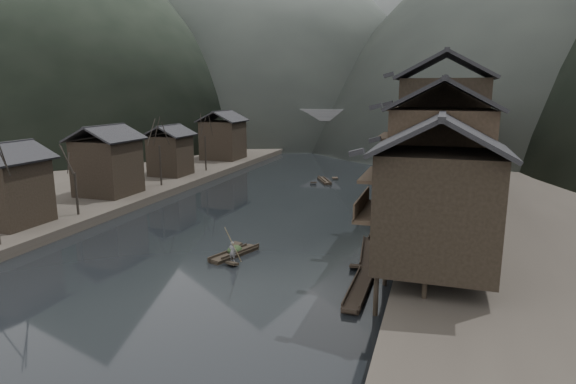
% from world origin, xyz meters
% --- Properties ---
extents(water, '(300.00, 300.00, 0.00)m').
position_xyz_m(water, '(0.00, 0.00, 0.00)').
color(water, black).
rests_on(water, ground).
extents(right_bank, '(40.00, 200.00, 1.80)m').
position_xyz_m(right_bank, '(35.00, 40.00, 0.90)').
color(right_bank, '#2D2823').
rests_on(right_bank, ground).
extents(left_bank, '(40.00, 200.00, 1.20)m').
position_xyz_m(left_bank, '(-35.00, 40.00, 0.60)').
color(left_bank, '#2D2823').
rests_on(left_bank, ground).
extents(stilt_houses, '(9.00, 67.60, 16.60)m').
position_xyz_m(stilt_houses, '(17.28, 19.34, 8.95)').
color(stilt_houses, black).
rests_on(stilt_houses, ground).
extents(left_houses, '(8.10, 53.20, 8.73)m').
position_xyz_m(left_houses, '(-20.50, 20.12, 5.66)').
color(left_houses, black).
rests_on(left_houses, left_bank).
extents(bare_trees, '(3.89, 42.19, 7.79)m').
position_xyz_m(bare_trees, '(-17.00, 10.42, 6.77)').
color(bare_trees, black).
rests_on(bare_trees, left_bank).
extents(moored_sampans, '(2.93, 51.86, 0.47)m').
position_xyz_m(moored_sampans, '(12.02, 14.86, 0.20)').
color(moored_sampans, black).
rests_on(moored_sampans, water).
extents(midriver_boats, '(9.81, 23.79, 0.44)m').
position_xyz_m(midriver_boats, '(4.57, 39.86, 0.20)').
color(midriver_boats, black).
rests_on(midriver_boats, water).
extents(stone_bridge, '(40.00, 6.00, 9.00)m').
position_xyz_m(stone_bridge, '(-0.00, 72.00, 5.11)').
color(stone_bridge, '#4C4C4F').
rests_on(stone_bridge, ground).
extents(hero_sampan, '(2.63, 5.26, 0.44)m').
position_xyz_m(hero_sampan, '(1.81, -3.24, 0.20)').
color(hero_sampan, black).
rests_on(hero_sampan, water).
extents(cargo_heap, '(1.16, 1.52, 0.70)m').
position_xyz_m(cargo_heap, '(1.73, -3.01, 0.79)').
color(cargo_heap, black).
rests_on(cargo_heap, hero_sampan).
extents(boatman, '(0.61, 0.43, 1.61)m').
position_xyz_m(boatman, '(2.42, -4.97, 1.25)').
color(boatman, slate).
rests_on(boatman, hero_sampan).
extents(bamboo_pole, '(0.79, 1.89, 3.78)m').
position_xyz_m(bamboo_pole, '(2.62, -4.97, 3.94)').
color(bamboo_pole, '#8C7A51').
rests_on(bamboo_pole, boatman).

